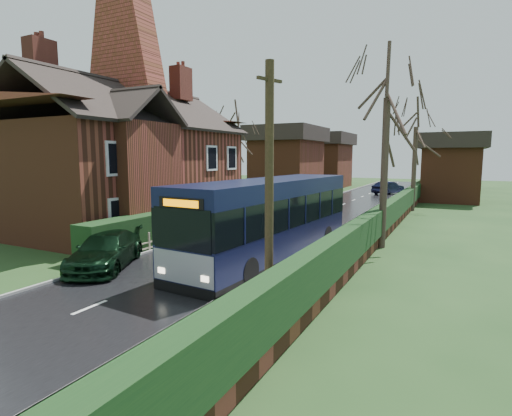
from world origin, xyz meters
The scene contains 18 objects.
ground centered at (0.00, 0.00, 0.00)m, with size 140.00×140.00×0.00m, color #2D4C20.
road centered at (0.00, 10.00, 0.01)m, with size 6.00×100.00×0.02m, color black.
pavement centered at (4.25, 10.00, 0.07)m, with size 2.50×100.00×0.14m, color slate.
kerb_right centered at (3.05, 10.00, 0.07)m, with size 0.12×100.00×0.14m, color gray.
kerb_left centered at (-3.05, 10.00, 0.05)m, with size 0.12×100.00×0.10m, color gray.
front_hedge centered at (-3.90, 5.00, 0.80)m, with size 1.20×16.00×1.60m, color black.
picket_fence centered at (-3.15, 5.00, 0.45)m, with size 0.10×16.00×0.90m, color gray, non-canonical shape.
right_wall_hedge centered at (5.80, 10.00, 1.02)m, with size 0.60×50.00×1.80m.
brick_house centered at (-8.73, 4.78, 4.38)m, with size 9.30×14.60×10.30m.
bus centered at (2.20, 1.42, 1.66)m, with size 3.34×11.17×3.35m.
car_silver centered at (-2.42, 5.68, 0.76)m, with size 1.79×4.44×1.51m, color #AFAEB3.
car_green centered at (-2.90, -2.70, 0.67)m, with size 1.89×4.64×1.35m, color black.
car_distant centered at (2.00, 34.38, 0.73)m, with size 1.54×4.42×1.46m, color black.
bus_stop_sign centered at (3.20, 6.00, 1.79)m, with size 0.19×0.40×2.72m.
telegraph_pole centered at (4.80, -4.24, 3.38)m, with size 0.35×0.84×6.67m.
tree_right_near centered at (6.07, 5.70, 7.41)m, with size 4.59×4.59×9.92m.
tree_right_far centered at (6.00, 20.30, 7.06)m, with size 4.89×4.89×9.44m.
tree_house_side centered at (-8.94, 18.00, 7.36)m, with size 4.33×4.33×9.85m.
Camera 1 is at (9.15, -13.58, 4.27)m, focal length 28.00 mm.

